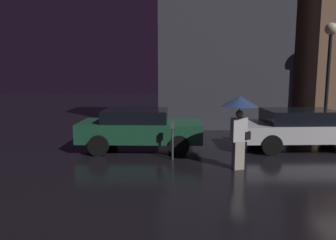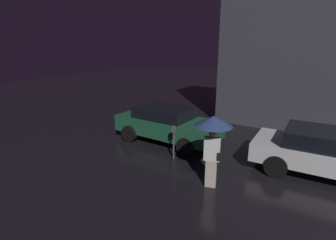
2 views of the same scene
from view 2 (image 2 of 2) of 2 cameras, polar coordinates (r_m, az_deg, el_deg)
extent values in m
cube|color=#3D3D47|center=(13.73, 25.69, 14.83)|extent=(6.05, 3.00, 7.62)
cube|color=#1E5638|center=(10.44, -0.01, -1.25)|extent=(4.19, 1.88, 0.64)
cube|color=black|center=(10.38, -0.78, 1.67)|extent=(2.20, 1.61, 0.42)
cylinder|color=black|center=(10.70, 8.35, -2.78)|extent=(0.66, 0.22, 0.66)
cylinder|color=black|center=(9.22, 3.83, -5.82)|extent=(0.66, 0.22, 0.66)
cylinder|color=black|center=(11.91, -2.96, -0.64)|extent=(0.66, 0.22, 0.66)
cylinder|color=black|center=(10.60, -8.45, -2.97)|extent=(0.66, 0.22, 0.66)
cube|color=silver|center=(9.12, 32.19, -6.77)|extent=(4.47, 2.00, 0.57)
cube|color=black|center=(8.95, 31.57, -3.55)|extent=(2.35, 1.70, 0.47)
cylinder|color=black|center=(10.13, 24.37, -5.22)|extent=(0.67, 0.22, 0.67)
cylinder|color=black|center=(8.44, 22.42, -9.28)|extent=(0.67, 0.22, 0.67)
cube|color=beige|center=(7.40, 9.31, -11.34)|extent=(0.34, 0.27, 0.78)
cube|color=white|center=(7.10, 9.57, -6.22)|extent=(0.46, 0.31, 0.65)
sphere|color=tan|center=(6.95, 9.74, -2.94)|extent=(0.21, 0.21, 0.21)
cylinder|color=black|center=(7.01, 9.67, -4.31)|extent=(0.02, 0.02, 0.77)
cone|color=navy|center=(6.85, 9.88, -0.22)|extent=(1.00, 1.00, 0.27)
cube|color=black|center=(7.09, 11.25, -7.79)|extent=(0.18, 0.14, 0.22)
cylinder|color=#4C5154|center=(8.91, 1.24, -5.61)|extent=(0.06, 0.06, 0.95)
cube|color=#4C5154|center=(8.70, 1.26, -2.02)|extent=(0.12, 0.10, 0.22)
camera|label=1|loc=(5.26, -85.21, -11.48)|focal=35.00mm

